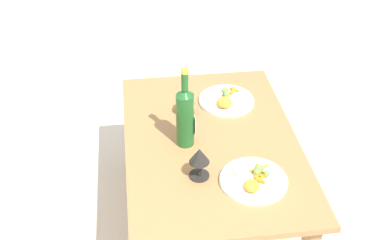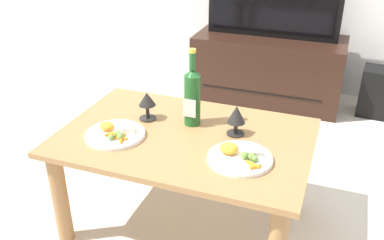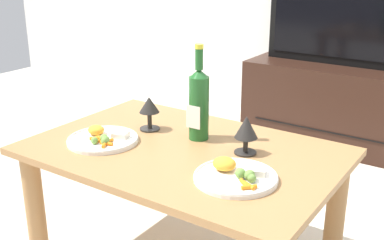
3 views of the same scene
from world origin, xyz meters
TOP-DOWN VIEW (x-y plane):
  - ground_plane at (0.00, 0.00)m, footprint 6.40×6.40m
  - dining_table at (0.00, 0.00)m, footprint 1.06×0.71m
  - tv_stand at (0.07, 1.53)m, footprint 1.07×0.49m
  - floor_speaker at (0.83, 1.54)m, footprint 0.22×0.22m
  - wine_bottle at (-0.01, 0.11)m, footprint 0.07×0.07m
  - goblet_left at (-0.21, 0.08)m, footprint 0.08×0.08m
  - goblet_right at (0.20, 0.08)m, footprint 0.08×0.08m
  - dinner_plate_left at (-0.27, -0.11)m, footprint 0.25×0.25m
  - dinner_plate_right at (0.27, -0.11)m, footprint 0.25×0.25m

SIDE VIEW (x-z plane):
  - ground_plane at x=0.00m, z-range 0.00..0.00m
  - floor_speaker at x=0.83m, z-range 0.00..0.34m
  - tv_stand at x=0.07m, z-range 0.00..0.49m
  - dining_table at x=0.00m, z-range 0.15..0.62m
  - dinner_plate_left at x=-0.27m, z-range 0.46..0.51m
  - dinner_plate_right at x=0.27m, z-range 0.46..0.51m
  - goblet_right at x=0.20m, z-range 0.49..0.62m
  - goblet_left at x=-0.21m, z-range 0.49..0.62m
  - wine_bottle at x=-0.01m, z-range 0.44..0.78m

